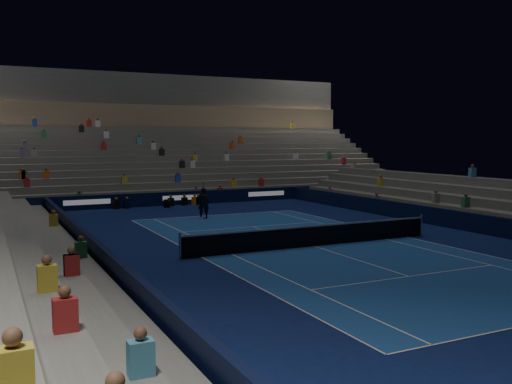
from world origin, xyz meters
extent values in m
plane|color=#0C184B|center=(0.00, 0.00, 0.00)|extent=(90.00, 90.00, 0.00)
cube|color=#1A4791|center=(0.00, 0.00, 0.01)|extent=(10.97, 23.77, 0.01)
cube|color=black|center=(0.00, 18.50, 0.50)|extent=(44.00, 0.25, 1.00)
cube|color=black|center=(9.70, 0.00, 0.50)|extent=(0.25, 37.00, 1.00)
cube|color=#081032|center=(-9.70, 0.00, 0.50)|extent=(0.25, 37.00, 1.00)
cube|color=#62625D|center=(0.00, 19.50, 0.25)|extent=(44.00, 1.00, 0.50)
cube|color=#62625D|center=(0.00, 20.50, 0.50)|extent=(44.00, 1.00, 1.00)
cube|color=#62625D|center=(0.00, 21.50, 0.75)|extent=(44.00, 1.00, 1.50)
cube|color=#62625D|center=(0.00, 22.50, 1.00)|extent=(44.00, 1.00, 2.00)
cube|color=#62625D|center=(0.00, 23.50, 1.25)|extent=(44.00, 1.00, 2.50)
cube|color=#62625D|center=(0.00, 24.50, 1.50)|extent=(44.00, 1.00, 3.00)
cube|color=#62625D|center=(0.00, 25.50, 1.75)|extent=(44.00, 1.00, 3.50)
cube|color=#62625D|center=(0.00, 26.50, 2.00)|extent=(44.00, 1.00, 4.00)
cube|color=#62625D|center=(0.00, 27.50, 2.25)|extent=(44.00, 1.00, 4.50)
cube|color=#62625D|center=(0.00, 28.50, 2.50)|extent=(44.00, 1.00, 5.00)
cube|color=#62625D|center=(0.00, 29.50, 2.75)|extent=(44.00, 1.00, 5.50)
cube|color=#62625D|center=(0.00, 30.50, 3.00)|extent=(44.00, 1.00, 6.00)
cube|color=#907759|center=(0.00, 31.60, 7.10)|extent=(44.00, 0.60, 2.20)
cube|color=#4F4F4C|center=(0.00, 33.00, 9.70)|extent=(44.00, 2.40, 3.00)
cube|color=slate|center=(10.50, 0.00, 0.25)|extent=(1.00, 37.00, 0.50)
cube|color=slate|center=(11.50, 0.00, 0.50)|extent=(1.00, 37.00, 1.00)
cube|color=slate|center=(12.50, 0.00, 0.75)|extent=(1.00, 37.00, 1.50)
cube|color=slate|center=(-10.50, 0.00, 0.25)|extent=(1.00, 37.00, 0.50)
cube|color=slate|center=(-11.50, 0.00, 0.50)|extent=(1.00, 37.00, 1.00)
cube|color=slate|center=(-12.50, 0.00, 0.75)|extent=(1.00, 37.00, 1.50)
cylinder|color=#B2B2B7|center=(-6.40, 0.00, 0.55)|extent=(0.10, 0.10, 1.10)
cylinder|color=#B2B2B7|center=(6.40, 0.00, 0.55)|extent=(0.10, 0.10, 1.10)
cube|color=black|center=(0.00, 0.00, 0.45)|extent=(12.80, 0.03, 0.90)
cube|color=white|center=(0.00, 0.00, 0.94)|extent=(12.80, 0.04, 0.08)
imported|color=black|center=(-1.30, 10.72, 0.97)|extent=(0.83, 0.70, 1.94)
cube|color=black|center=(-1.58, 17.38, 0.28)|extent=(0.60, 0.65, 0.56)
cylinder|color=black|center=(-1.58, 16.95, 0.45)|extent=(0.29, 0.38, 0.16)
camera|label=1|loc=(-13.59, -21.69, 4.87)|focal=39.55mm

